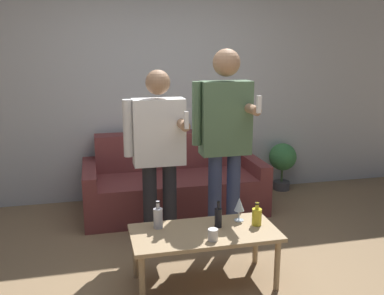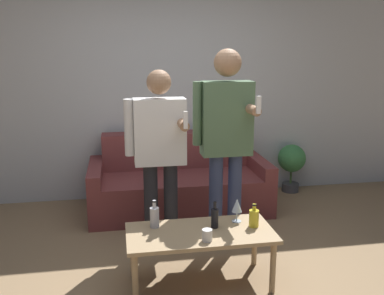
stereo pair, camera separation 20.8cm
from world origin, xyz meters
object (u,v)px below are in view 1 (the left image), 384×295
object	(u,v)px
coffee_table	(205,237)
person_standing_right	(225,133)
bottle_orange	(158,217)
person_standing_left	(158,147)
couch	(173,183)

from	to	relation	value
coffee_table	person_standing_right	bearing A→B (deg)	61.08
bottle_orange	person_standing_left	world-z (taller)	person_standing_left
person_standing_right	couch	bearing A→B (deg)	106.03
coffee_table	person_standing_right	distance (m)	0.97
coffee_table	person_standing_left	distance (m)	0.93
person_standing_left	person_standing_right	xyz separation A→B (m)	(0.57, -0.10, 0.12)
coffee_table	person_standing_left	size ratio (longest dim) A/B	0.69
couch	coffee_table	bearing A→B (deg)	-92.34
bottle_orange	person_standing_left	distance (m)	0.72
couch	person_standing_right	xyz separation A→B (m)	(0.28, -0.98, 0.75)
couch	person_standing_right	distance (m)	1.27
coffee_table	bottle_orange	world-z (taller)	bottle_orange
couch	person_standing_left	world-z (taller)	person_standing_left
bottle_orange	person_standing_left	xyz separation A→B (m)	(0.10, 0.59, 0.41)
person_standing_right	bottle_orange	bearing A→B (deg)	-144.19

